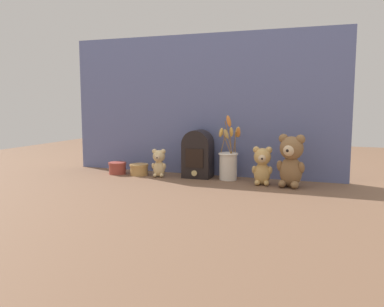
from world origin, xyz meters
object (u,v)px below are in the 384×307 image
at_px(teddy_bear_medium, 262,165).
at_px(decorative_tin_short, 139,169).
at_px(flower_vase, 228,162).
at_px(vintage_radio, 198,153).
at_px(teddy_bear_large, 291,160).
at_px(decorative_tin_tall, 117,168).
at_px(teddy_bear_small, 159,162).

xyz_separation_m(teddy_bear_medium, decorative_tin_short, (-0.70, 0.03, -0.07)).
relative_size(flower_vase, vintage_radio, 1.33).
bearing_deg(decorative_tin_short, teddy_bear_large, -2.22).
bearing_deg(decorative_tin_short, decorative_tin_tall, -176.36).
xyz_separation_m(teddy_bear_small, vintage_radio, (0.21, 0.06, 0.05)).
height_order(teddy_bear_large, flower_vase, flower_vase).
distance_m(teddy_bear_large, decorative_tin_short, 0.84).
bearing_deg(vintage_radio, teddy_bear_small, -164.60).
relative_size(teddy_bear_large, teddy_bear_medium, 1.34).
bearing_deg(teddy_bear_small, flower_vase, 7.59).
bearing_deg(vintage_radio, flower_vase, -2.05).
height_order(teddy_bear_large, teddy_bear_medium, teddy_bear_large).
height_order(teddy_bear_small, decorative_tin_tall, teddy_bear_small).
xyz_separation_m(flower_vase, vintage_radio, (-0.17, 0.01, 0.04)).
distance_m(teddy_bear_medium, vintage_radio, 0.37).
distance_m(vintage_radio, decorative_tin_short, 0.35).
xyz_separation_m(teddy_bear_medium, vintage_radio, (-0.36, 0.08, 0.03)).
relative_size(teddy_bear_medium, flower_vase, 0.56).
bearing_deg(vintage_radio, decorative_tin_tall, -172.69).
distance_m(teddy_bear_medium, flower_vase, 0.20).
height_order(teddy_bear_large, teddy_bear_small, teddy_bear_large).
height_order(teddy_bear_large, decorative_tin_short, teddy_bear_large).
relative_size(teddy_bear_medium, decorative_tin_short, 1.82).
bearing_deg(teddy_bear_medium, teddy_bear_small, 178.04).
distance_m(teddy_bear_large, teddy_bear_medium, 0.14).
bearing_deg(teddy_bear_large, decorative_tin_tall, 178.59).
height_order(teddy_bear_medium, decorative_tin_short, teddy_bear_medium).
height_order(teddy_bear_large, vintage_radio, vintage_radio).
bearing_deg(flower_vase, decorative_tin_tall, -175.22).
bearing_deg(flower_vase, teddy_bear_medium, -20.13).
bearing_deg(teddy_bear_large, teddy_bear_medium, 177.02).
distance_m(teddy_bear_large, teddy_bear_small, 0.71).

